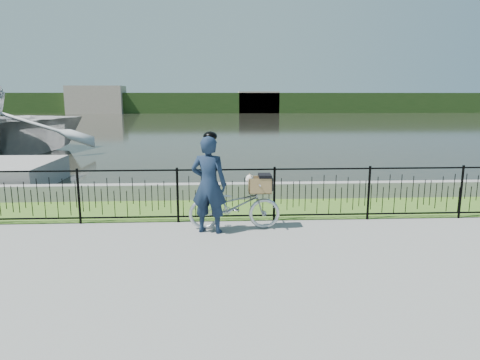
{
  "coord_description": "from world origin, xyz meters",
  "views": [
    {
      "loc": [
        -0.16,
        -7.01,
        2.59
      ],
      "look_at": [
        0.26,
        1.0,
        1.0
      ],
      "focal_mm": 32.0,
      "sensor_mm": 36.0,
      "label": 1
    }
  ],
  "objects": [
    {
      "name": "grass_strip",
      "position": [
        0.0,
        2.6,
        0.0
      ],
      "size": [
        60.0,
        2.0,
        0.01
      ],
      "primitive_type": "cube",
      "color": "#466D22",
      "rests_on": "ground"
    },
    {
      "name": "fence",
      "position": [
        0.0,
        1.6,
        0.58
      ],
      "size": [
        14.0,
        0.06,
        1.15
      ],
      "primitive_type": null,
      "color": "black",
      "rests_on": "ground"
    },
    {
      "name": "cyclist",
      "position": [
        -0.34,
        0.91,
        0.95
      ],
      "size": [
        0.77,
        0.6,
        1.94
      ],
      "color": "#142137",
      "rests_on": "ground"
    },
    {
      "name": "quay_wall",
      "position": [
        0.0,
        3.6,
        0.2
      ],
      "size": [
        60.0,
        0.3,
        0.4
      ],
      "primitive_type": "cube",
      "color": "gray",
      "rests_on": "ground"
    },
    {
      "name": "far_building_left",
      "position": [
        -18.0,
        58.0,
        2.0
      ],
      "size": [
        8.0,
        4.0,
        4.0
      ],
      "primitive_type": "cube",
      "color": "#A69585",
      "rests_on": "ground"
    },
    {
      "name": "bicycle_rig",
      "position": [
        0.17,
        1.11,
        0.48
      ],
      "size": [
        1.79,
        0.62,
        1.11
      ],
      "color": "silver",
      "rests_on": "ground"
    },
    {
      "name": "water",
      "position": [
        0.0,
        33.0,
        0.0
      ],
      "size": [
        120.0,
        120.0,
        0.0
      ],
      "primitive_type": "plane",
      "color": "black",
      "rests_on": "ground"
    },
    {
      "name": "far_building_right",
      "position": [
        6.0,
        58.5,
        1.6
      ],
      "size": [
        6.0,
        3.0,
        3.2
      ],
      "primitive_type": "cube",
      "color": "#A69585",
      "rests_on": "ground"
    },
    {
      "name": "far_treeline",
      "position": [
        0.0,
        60.0,
        1.5
      ],
      "size": [
        120.0,
        6.0,
        3.0
      ],
      "primitive_type": "cube",
      "color": "#243D17",
      "rests_on": "ground"
    },
    {
      "name": "ground",
      "position": [
        0.0,
        0.0,
        0.0
      ],
      "size": [
        120.0,
        120.0,
        0.0
      ],
      "primitive_type": "plane",
      "color": "gray",
      "rests_on": "ground"
    }
  ]
}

